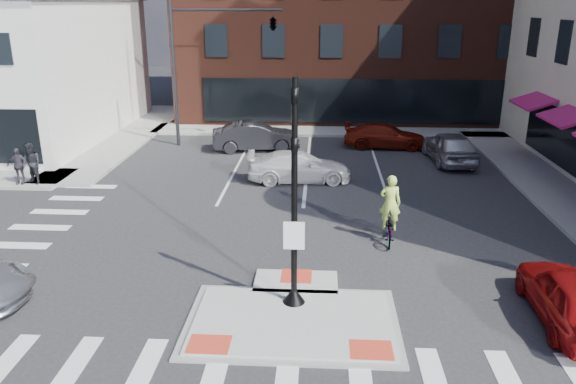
# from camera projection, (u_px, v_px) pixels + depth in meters

# --- Properties ---
(ground) EXTENTS (120.00, 120.00, 0.00)m
(ground) POSITION_uv_depth(u_px,v_px,m) (293.00, 313.00, 14.75)
(ground) COLOR #28282B
(ground) RESTS_ON ground
(refuge_island) EXTENTS (5.40, 4.65, 0.13)m
(refuge_island) POSITION_uv_depth(u_px,v_px,m) (293.00, 317.00, 14.49)
(refuge_island) COLOR gray
(refuge_island) RESTS_ON ground
(sidewalk_e) EXTENTS (3.00, 24.00, 0.15)m
(sidewalk_e) POSITION_uv_depth(u_px,v_px,m) (561.00, 195.00, 23.57)
(sidewalk_e) COLOR gray
(sidewalk_e) RESTS_ON ground
(sidewalk_n) EXTENTS (26.00, 3.00, 0.15)m
(sidewalk_n) POSITION_uv_depth(u_px,v_px,m) (358.00, 131.00, 35.36)
(sidewalk_n) COLOR gray
(sidewalk_n) RESTS_ON ground
(building_n) EXTENTS (24.40, 18.40, 15.50)m
(building_n) POSITION_uv_depth(u_px,v_px,m) (355.00, 2.00, 42.34)
(building_n) COLOR #4C2117
(building_n) RESTS_ON ground
(building_far_left) EXTENTS (10.00, 12.00, 10.00)m
(building_far_left) POSITION_uv_depth(u_px,v_px,m) (281.00, 29.00, 62.55)
(building_far_left) COLOR slate
(building_far_left) RESTS_ON ground
(building_far_right) EXTENTS (12.00, 12.00, 12.00)m
(building_far_right) POSITION_uv_depth(u_px,v_px,m) (397.00, 19.00, 63.39)
(building_far_right) COLOR brown
(building_far_right) RESTS_ON ground
(signal_pole) EXTENTS (0.60, 0.60, 5.98)m
(signal_pole) POSITION_uv_depth(u_px,v_px,m) (294.00, 225.00, 14.37)
(signal_pole) COLOR black
(signal_pole) RESTS_ON refuge_island
(mast_arm_signal) EXTENTS (6.10, 2.24, 8.00)m
(mast_arm_signal) POSITION_uv_depth(u_px,v_px,m) (246.00, 33.00, 29.98)
(mast_arm_signal) COLOR black
(mast_arm_signal) RESTS_ON ground
(red_sedan) EXTENTS (1.83, 4.32, 1.46)m
(red_sedan) POSITION_uv_depth(u_px,v_px,m) (572.00, 297.00, 14.12)
(red_sedan) COLOR #990D0E
(red_sedan) RESTS_ON ground
(white_pickup) EXTENTS (4.84, 2.32, 1.36)m
(white_pickup) POSITION_uv_depth(u_px,v_px,m) (299.00, 167.00, 25.49)
(white_pickup) COLOR silver
(white_pickup) RESTS_ON ground
(bg_car_dark) EXTENTS (4.95, 2.46, 1.56)m
(bg_car_dark) POSITION_uv_depth(u_px,v_px,m) (256.00, 136.00, 30.85)
(bg_car_dark) COLOR #242429
(bg_car_dark) RESTS_ON ground
(bg_car_silver) EXTENTS (2.25, 4.85, 1.61)m
(bg_car_silver) POSITION_uv_depth(u_px,v_px,m) (450.00, 147.00, 28.53)
(bg_car_silver) COLOR #AFB1B6
(bg_car_silver) RESTS_ON ground
(bg_car_red) EXTENTS (4.70, 2.15, 1.33)m
(bg_car_red) POSITION_uv_depth(u_px,v_px,m) (385.00, 136.00, 31.46)
(bg_car_red) COLOR maroon
(bg_car_red) RESTS_ON ground
(cyclist) EXTENTS (0.82, 1.96, 2.37)m
(cyclist) POSITION_uv_depth(u_px,v_px,m) (389.00, 220.00, 18.94)
(cyclist) COLOR #3F3F44
(cyclist) RESTS_ON ground
(pedestrian_a) EXTENTS (1.11, 1.02, 1.85)m
(pedestrian_a) POSITION_uv_depth(u_px,v_px,m) (31.00, 164.00, 24.54)
(pedestrian_a) COLOR black
(pedestrian_a) RESTS_ON sidewalk_nw
(pedestrian_b) EXTENTS (0.99, 0.48, 1.63)m
(pedestrian_b) POSITION_uv_depth(u_px,v_px,m) (18.00, 166.00, 24.61)
(pedestrian_b) COLOR #332F3A
(pedestrian_b) RESTS_ON sidewalk_nw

